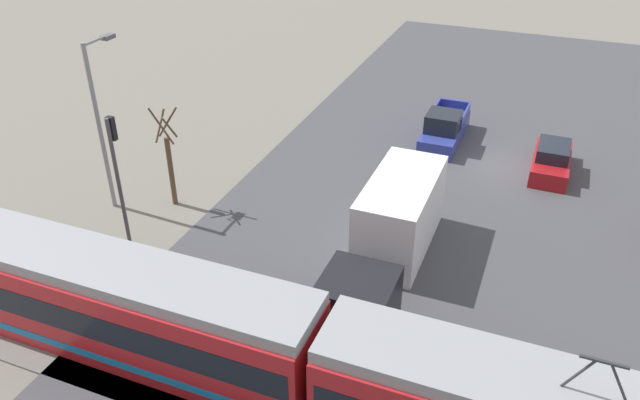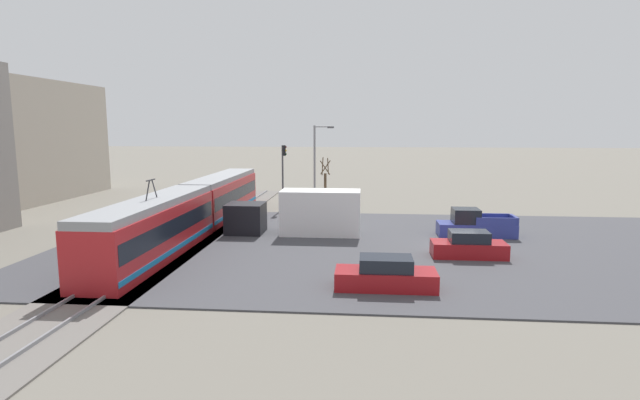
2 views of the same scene
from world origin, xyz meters
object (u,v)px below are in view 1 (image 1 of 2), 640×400
object	(u,v)px
light_rail_tram	(319,365)
traffic_light_pole	(117,169)
street_lamp_near_crossing	(101,115)
box_truck	(391,233)
street_tree	(170,162)
sedan_car_1	(551,161)
pickup_truck	(444,129)

from	to	relation	value
light_rail_tram	traffic_light_pole	world-z (taller)	traffic_light_pole
light_rail_tram	street_lamp_near_crossing	distance (m)	15.53
box_truck	traffic_light_pole	bearing A→B (deg)	16.20
box_truck	street_tree	xyz separation A→B (m)	(10.69, -0.80, 0.69)
box_truck	sedan_car_1	bearing A→B (deg)	-117.52
light_rail_tram	box_truck	xyz separation A→B (m)	(0.07, -7.79, -0.22)
light_rail_tram	box_truck	size ratio (longest dim) A/B	2.99
pickup_truck	light_rail_tram	bearing A→B (deg)	91.29
sedan_car_1	street_lamp_near_crossing	world-z (taller)	street_lamp_near_crossing
pickup_truck	traffic_light_pole	bearing A→B (deg)	56.46
street_tree	street_lamp_near_crossing	distance (m)	3.55
light_rail_tram	pickup_truck	world-z (taller)	light_rail_tram
light_rail_tram	pickup_truck	xyz separation A→B (m)	(0.44, -19.82, -0.94)
pickup_truck	sedan_car_1	bearing A→B (deg)	164.92
box_truck	traffic_light_pole	xyz separation A→B (m)	(10.35, 3.01, 2.29)
light_rail_tram	sedan_car_1	distance (m)	19.06
pickup_truck	street_lamp_near_crossing	bearing A→B (deg)	43.68
street_lamp_near_crossing	traffic_light_pole	bearing A→B (deg)	135.79
box_truck	pickup_truck	size ratio (longest dim) A/B	1.80
box_truck	street_lamp_near_crossing	xyz separation A→B (m)	(13.21, 0.22, 2.97)
sedan_car_1	street_tree	bearing A→B (deg)	-149.09
light_rail_tram	box_truck	distance (m)	7.80
traffic_light_pole	box_truck	bearing A→B (deg)	-163.80
sedan_car_1	traffic_light_pole	distance (m)	20.99
street_tree	pickup_truck	bearing A→B (deg)	-132.55
traffic_light_pole	street_tree	distance (m)	4.14
pickup_truck	traffic_light_pole	world-z (taller)	traffic_light_pole
box_truck	traffic_light_pole	size ratio (longest dim) A/B	1.59
box_truck	street_lamp_near_crossing	distance (m)	13.54
pickup_truck	sedan_car_1	world-z (taller)	pickup_truck
light_rail_tram	traffic_light_pole	bearing A→B (deg)	-24.68
light_rail_tram	sedan_car_1	size ratio (longest dim) A/B	6.64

